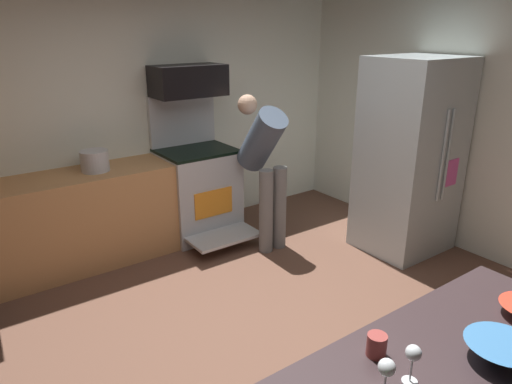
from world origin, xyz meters
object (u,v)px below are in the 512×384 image
oven_range (198,189)px  mug_coffee (377,345)px  microwave (189,81)px  wine_glass_mid (387,369)px  wine_glass_near (413,356)px  refrigerator (410,157)px  person_cook (264,161)px  mixing_bowl_small (501,352)px  stock_pot (95,161)px

oven_range → mug_coffee: oven_range is taller
microwave → mug_coffee: 3.52m
wine_glass_mid → wine_glass_near: bearing=-9.3°
microwave → wine_glass_near: microwave is taller
refrigerator → person_cook: (-1.14, 0.87, -0.05)m
refrigerator → mixing_bowl_small: size_ratio=6.53×
mug_coffee → stock_pot: bearing=92.0°
mixing_bowl_small → microwave: bearing=81.3°
wine_glass_near → mug_coffee: bearing=84.9°
wine_glass_near → stock_pot: size_ratio=0.65×
wine_glass_near → mixing_bowl_small: bearing=-19.1°
wine_glass_near → stock_pot: (-0.10, 3.42, -0.02)m
person_cook → wine_glass_mid: (-1.49, -2.74, 0.10)m
refrigerator → mug_coffee: 3.02m
refrigerator → wine_glass_near: bearing=-142.9°
stock_pot → wine_glass_mid: bearing=-90.4°
stock_pot → oven_range: bearing=-0.8°
microwave → mug_coffee: (-0.93, -3.32, -0.70)m
microwave → refrigerator: refrigerator is taller
microwave → stock_pot: bearing=-175.6°
person_cook → stock_pot: 1.61m
oven_range → refrigerator: bearing=-44.3°
person_cook → microwave: bearing=119.3°
mug_coffee → stock_pot: stock_pot is taller
oven_range → refrigerator: refrigerator is taller
refrigerator → wine_glass_mid: size_ratio=12.80×
wine_glass_mid → mug_coffee: (0.14, 0.16, -0.06)m
oven_range → person_cook: (0.41, -0.64, 0.40)m
mixing_bowl_small → wine_glass_near: 0.42m
mixing_bowl_small → mug_coffee: (-0.38, 0.32, 0.01)m
mug_coffee → stock_pot: (-0.12, 3.24, 0.05)m
oven_range → mug_coffee: (-0.93, -3.22, 0.44)m
oven_range → person_cook: 0.86m
wine_glass_mid → refrigerator: bearing=35.5°
person_cook → mug_coffee: 2.91m
mug_coffee → oven_range: bearing=73.8°
oven_range → wine_glass_mid: 3.58m
person_cook → mixing_bowl_small: 3.05m
refrigerator → wine_glass_near: 3.14m
refrigerator → wine_glass_near: size_ratio=11.53×
refrigerator → person_cook: size_ratio=1.25×
mug_coffee → mixing_bowl_small: bearing=-39.8°
refrigerator → stock_pot: bearing=149.6°
microwave → stock_pot: 1.24m
wine_glass_near → mug_coffee: size_ratio=1.72×
oven_range → mixing_bowl_small: oven_range is taller
person_cook → wine_glass_near: bearing=-116.3°
person_cook → stock_pot: (-1.46, 0.66, 0.09)m
mug_coffee → wine_glass_mid: bearing=-131.2°
mixing_bowl_small → wine_glass_mid: wine_glass_mid is taller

